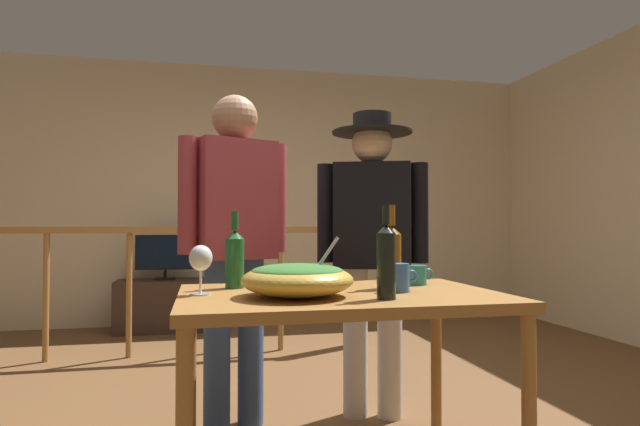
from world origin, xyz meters
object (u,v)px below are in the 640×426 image
Objects in this scene: serving_table at (340,312)px; wine_bottle_green at (235,257)px; wine_bottle_dark at (386,260)px; wine_glass at (201,260)px; salad_bowl at (297,278)px; stair_railing at (198,269)px; flat_screen_tv at (165,253)px; wine_bottle_amber at (392,255)px; person_standing_right at (372,236)px; person_standing_left at (235,230)px; framed_picture at (244,177)px; mug_blue at (399,278)px; mug_teal at (418,275)px; tv_console at (165,305)px.

wine_bottle_green is (-0.39, 0.22, 0.20)m from serving_table.
wine_bottle_dark is at bearing -64.29° from serving_table.
serving_table is at bearing -3.50° from wine_glass.
salad_bowl reaches higher than wine_glass.
stair_railing is 19.49× the size of wine_glass.
wine_glass reaches higher than flat_screen_tv.
person_standing_right is at bearing 79.13° from wine_bottle_amber.
wine_bottle_amber is at bearing 113.85° from person_standing_left.
wine_bottle_green is (0.17, -2.07, 0.21)m from stair_railing.
serving_table is 3.86× the size of wine_bottle_green.
serving_table is at bearing -88.41° from framed_picture.
salad_bowl is 2.20× the size of wine_glass.
salad_bowl is at bearing 82.82° from person_standing_left.
person_standing_left is at bearing 116.62° from wine_bottle_dark.
person_standing_left is at bearing 127.90° from mug_blue.
stair_railing is 2.36m from serving_table.
stair_railing is at bearing 98.87° from salad_bowl.
mug_teal is 0.07× the size of person_standing_left.
person_standing_left reaches higher than tv_console.
person_standing_left is (-0.36, 0.71, 0.31)m from serving_table.
wine_bottle_amber is 0.15m from mug_blue.
serving_table is (0.55, -2.30, 0.01)m from stair_railing.
person_standing_right is at bearing -80.97° from framed_picture.
wine_bottle_dark reaches higher than tv_console.
salad_bowl is at bearing 75.78° from person_standing_right.
flat_screen_tv is 2.86m from person_standing_right.
salad_bowl is (0.69, -3.41, 0.57)m from tv_console.
wine_bottle_amber reaches higher than stair_railing.
wine_bottle_green reaches higher than tv_console.
wine_glass reaches higher than mug_blue.
mug_blue is 0.97m from person_standing_left.
salad_bowl is (-0.08, -3.70, -0.70)m from framed_picture.
wine_bottle_amber reaches higher than mug_teal.
mug_teal is (1.26, -3.14, 0.55)m from tv_console.
mug_teal is at bearing 23.50° from serving_table.
framed_picture is at bearing 93.12° from wine_bottle_dark.
wine_bottle_green is at bearing 54.51° from wine_glass.
serving_table is 0.73× the size of person_standing_left.
person_standing_left is (0.03, 0.49, 0.11)m from wine_bottle_green.
stair_railing is 2.62m from wine_bottle_dark.
person_standing_left is at bearing 102.53° from salad_bowl.
wine_glass is 0.59× the size of wine_bottle_green.
framed_picture reaches higher than wine_glass.
tv_console is 3.45m from serving_table.
flat_screen_tv is 3.45m from salad_bowl.
wine_bottle_dark is at bearing -24.26° from salad_bowl.
mug_teal is (0.49, -3.43, -0.72)m from framed_picture.
wine_glass is at bearing -171.36° from mug_teal.
tv_console is 2.96m from person_standing_right.
serving_table is 0.26m from mug_blue.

